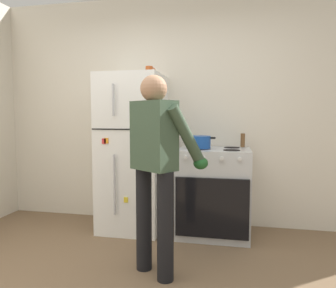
# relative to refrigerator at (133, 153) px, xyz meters

# --- Properties ---
(kitchen_wall_back) EXTENTS (6.00, 0.10, 2.70)m
(kitchen_wall_back) POSITION_rel_refrigerator_xyz_m (0.39, 0.38, 0.48)
(kitchen_wall_back) COLOR silver
(kitchen_wall_back) RESTS_ON ground
(refrigerator) EXTENTS (0.68, 0.72, 1.74)m
(refrigerator) POSITION_rel_refrigerator_xyz_m (0.00, 0.00, 0.00)
(refrigerator) COLOR white
(refrigerator) RESTS_ON ground
(stove_range) EXTENTS (0.76, 0.67, 0.94)m
(stove_range) POSITION_rel_refrigerator_xyz_m (0.92, -0.01, -0.41)
(stove_range) COLOR silver
(stove_range) RESTS_ON ground
(person_cook) EXTENTS (0.64, 0.66, 1.60)m
(person_cook) POSITION_rel_refrigerator_xyz_m (0.52, -0.98, 0.08)
(person_cook) COLOR black
(person_cook) RESTS_ON ground
(red_pot) EXTENTS (0.34, 0.24, 0.13)m
(red_pot) POSITION_rel_refrigerator_xyz_m (0.76, -0.05, 0.14)
(red_pot) COLOR #19479E
(red_pot) RESTS_ON stove_range
(coffee_mug) EXTENTS (0.11, 0.08, 0.10)m
(coffee_mug) POSITION_rel_refrigerator_xyz_m (0.18, 0.05, 0.92)
(coffee_mug) COLOR #B24C1E
(coffee_mug) RESTS_ON refrigerator
(pepper_mill) EXTENTS (0.05, 0.05, 0.15)m
(pepper_mill) POSITION_rel_refrigerator_xyz_m (1.22, 0.20, 0.15)
(pepper_mill) COLOR brown
(pepper_mill) RESTS_ON stove_range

